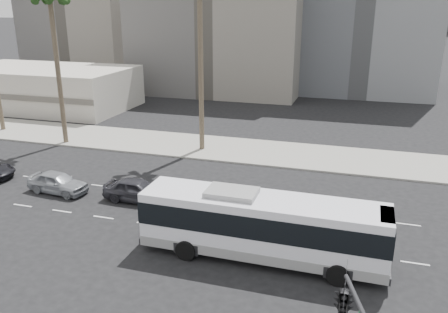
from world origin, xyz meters
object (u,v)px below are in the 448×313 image
at_px(city_bus, 262,225).
at_px(car_a, 137,190).
at_px(traffic_signal, 347,309).
at_px(car_b, 58,182).

height_order(city_bus, car_a, city_bus).
xyz_separation_m(city_bus, traffic_signal, (4.40, -9.54, 2.77)).
bearing_deg(car_a, traffic_signal, -134.90).
bearing_deg(car_a, car_b, 93.57).
xyz_separation_m(car_b, traffic_signal, (19.86, -13.84, 3.91)).
bearing_deg(city_bus, car_a, 154.43).
bearing_deg(car_a, city_bus, -115.25).
height_order(car_a, car_b, car_a).
xyz_separation_m(city_bus, car_a, (-9.46, 4.60, -1.11)).
relative_size(city_bus, car_a, 2.72).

